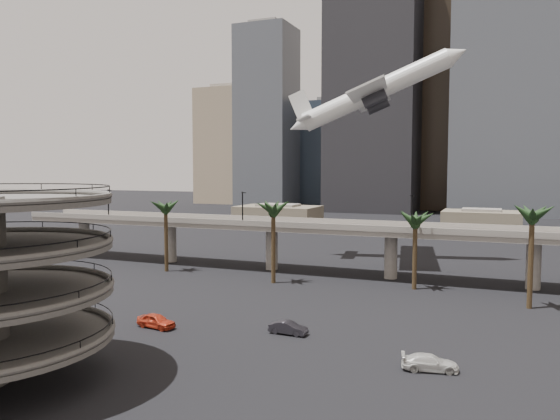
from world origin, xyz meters
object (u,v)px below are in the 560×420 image
at_px(airborne_jet, 374,92).
at_px(car_a, 156,321).
at_px(overpass, 329,233).
at_px(car_b, 288,328).
at_px(car_c, 430,363).

height_order(airborne_jet, car_a, airborne_jet).
distance_m(airborne_jet, car_a, 67.97).
height_order(overpass, car_a, overpass).
bearing_deg(airborne_jet, car_b, -96.30).
relative_size(car_b, car_c, 0.86).
bearing_deg(car_a, car_b, -69.13).
xyz_separation_m(car_b, car_c, (16.17, -5.36, 0.02)).
distance_m(overpass, airborne_jet, 32.68).
bearing_deg(overpass, car_c, -61.30).
bearing_deg(overpass, airborne_jet, 78.99).
distance_m(overpass, car_a, 40.95).
relative_size(overpass, airborne_jet, 3.56).
bearing_deg(car_c, car_a, 74.32).
xyz_separation_m(car_a, car_c, (31.39, -1.78, -0.08)).
relative_size(overpass, car_b, 29.48).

